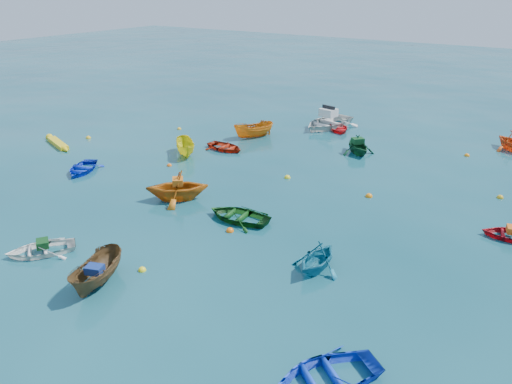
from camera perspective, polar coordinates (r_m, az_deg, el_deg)
The scene contains 30 objects.
ground at distance 22.97m, azimuth -6.91°, elevation -5.03°, with size 160.00×160.00×0.00m, color #0A3F4B.
dinghy_blue_sw at distance 32.15m, azimuth -19.22°, elevation 2.24°, with size 2.07×2.89×0.60m, color #1030C9.
dinghy_white_near at distance 23.36m, azimuth -23.29°, elevation -6.42°, with size 2.00×2.80×0.58m, color white.
sampan_brown_mid at distance 20.38m, azimuth -17.49°, elevation -10.03°, with size 1.18×3.12×1.21m, color brown.
dinghy_blue_se at distance 15.69m, azimuth 8.05°, elevation -20.59°, with size 2.35×3.29×0.68m, color blue.
dinghy_orange_w at distance 26.82m, azimuth -8.91°, elevation -0.84°, with size 2.80×3.25×1.71m, color #C56612.
sampan_yellow_mid at distance 33.57m, azimuth -7.98°, elevation 4.21°, with size 1.16×3.08×1.19m, color yellow.
dinghy_green_e at distance 24.33m, azimuth -2.00°, elevation -3.16°, with size 2.27×3.17×0.66m, color #0F4413.
dinghy_cyan_se at distance 20.53m, azimuth 6.94°, elevation -8.73°, with size 2.10×2.43×1.28m, color teal.
dinghy_red_nw at distance 34.38m, azimuth -3.53°, elevation 4.86°, with size 2.02×2.83×0.59m, color #A5230D.
sampan_orange_n at distance 37.08m, azimuth -0.26°, elevation 6.28°, with size 1.21×3.20×1.24m, color orange.
dinghy_green_n at distance 34.23m, azimuth 11.50°, elevation 4.34°, with size 2.22×2.58×1.36m, color #114926.
dinghy_red_far at distance 39.30m, azimuth 9.37°, elevation 6.95°, with size 1.97×2.75×0.57m, color red.
dinghy_orange_far at distance 38.45m, azimuth 27.07°, elevation 4.31°, with size 2.36×2.74×1.44m, color #E25015.
kayak_yellow at distance 37.89m, azimuth -21.67°, elevation 4.98°, with size 0.56×3.78×0.38m, color yellow, non-canonical shape.
motorboat_white at distance 40.12m, azimuth 8.18°, elevation 7.36°, with size 3.53×4.93×1.62m, color silver.
tarp_green_a at distance 23.15m, azimuth -23.22°, elevation -5.43°, with size 0.63×0.48×0.31m, color #104017.
tarp_blue_a at distance 19.88m, azimuth -17.96°, elevation -8.42°, with size 0.63×0.48×0.31m, color navy.
tarp_orange_a at distance 26.42m, azimuth -8.93°, elevation 1.20°, with size 0.71×0.54×0.35m, color orange.
tarp_green_b at distance 34.05m, azimuth 11.55°, elevation 5.77°, with size 0.76×0.57×0.37m, color #11441D.
tarp_orange_b at distance 25.24m, azimuth 27.24°, elevation -3.84°, with size 0.59×0.45×0.29m, color orange.
buoy_ye_a at distance 20.79m, azimuth -12.88°, elevation -8.75°, with size 0.33×0.33×0.33m, color yellow.
buoy_or_b at distance 23.25m, azimuth -3.00°, elevation -4.51°, with size 0.37×0.37×0.37m, color orange.
buoy_ye_b at distance 38.84m, azimuth -18.61°, elevation 5.84°, with size 0.37×0.37×0.37m, color yellow.
buoy_or_c at distance 31.74m, azimuth -9.88°, elevation 2.96°, with size 0.31×0.31×0.31m, color #FF600D.
buoy_ye_c at distance 29.41m, azimuth 3.60°, elevation 1.61°, with size 0.37×0.37×0.37m, color yellow.
buoy_or_d at distance 27.49m, azimuth 12.77°, elevation -0.53°, with size 0.39×0.39×0.39m, color orange.
buoy_ye_d at distance 39.57m, azimuth -8.77°, elevation 7.10°, with size 0.32×0.32×0.32m, color yellow.
buoy_or_e at distance 35.88m, azimuth 22.95°, elevation 3.81°, with size 0.35×0.35×0.35m, color orange.
buoy_ye_e at distance 29.70m, azimuth 26.11°, elevation -0.61°, with size 0.35×0.35×0.35m, color gold.
Camera 1 is at (13.35, -15.25, 10.81)m, focal length 35.00 mm.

